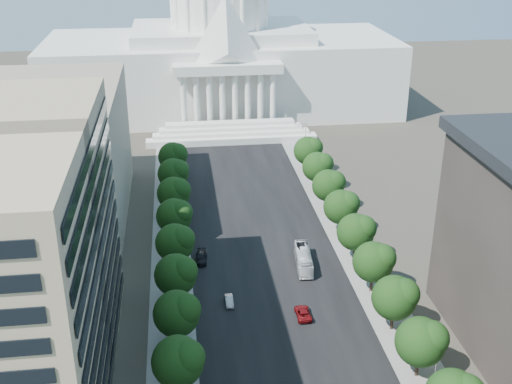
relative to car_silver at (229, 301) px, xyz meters
name	(u,v)px	position (x,y,z in m)	size (l,w,h in m)	color
road_asphalt	(255,225)	(8.67, 31.10, -0.65)	(30.00, 260.00, 0.01)	black
sidewalk_left	(171,230)	(-10.33, 31.10, -0.65)	(8.00, 260.00, 0.02)	gray
sidewalk_right	(337,220)	(27.67, 31.10, -0.65)	(8.00, 260.00, 0.02)	gray
capitol	(221,52)	(8.67, 125.99, 19.36)	(120.00, 56.00, 73.00)	white
office_block_left_far	(36,157)	(-39.33, 41.10, 14.35)	(38.00, 52.00, 30.00)	gray
tree_l_c	(180,361)	(-8.99, -23.09, 5.80)	(7.79, 7.60, 9.97)	#33261C
tree_l_d	(179,313)	(-8.99, -11.09, 5.80)	(7.79, 7.60, 9.97)	#33261C
tree_l_e	(177,274)	(-8.99, 0.91, 5.80)	(7.79, 7.60, 9.97)	#33261C
tree_l_f	(176,242)	(-8.99, 12.91, 5.80)	(7.79, 7.60, 9.97)	#33261C
tree_l_g	(176,215)	(-8.99, 24.91, 5.80)	(7.79, 7.60, 9.97)	#33261C
tree_l_h	(175,192)	(-8.99, 36.91, 5.80)	(7.79, 7.60, 9.97)	#33261C
tree_l_i	(174,173)	(-8.99, 48.91, 5.80)	(7.79, 7.60, 9.97)	#33261C
tree_l_j	(174,156)	(-8.99, 60.91, 5.80)	(7.79, 7.60, 9.97)	#33261C
tree_r_c	(423,341)	(27.01, -23.09, 5.80)	(7.79, 7.60, 9.97)	#33261C
tree_r_d	(397,297)	(27.01, -11.09, 5.80)	(7.79, 7.60, 9.97)	#33261C
tree_r_e	(375,261)	(27.01, 0.91, 5.80)	(7.79, 7.60, 9.97)	#33261C
tree_r_f	(358,231)	(27.01, 12.91, 5.80)	(7.79, 7.60, 9.97)	#33261C
tree_r_g	(343,206)	(27.01, 24.91, 5.80)	(7.79, 7.60, 9.97)	#33261C
tree_r_h	(330,185)	(27.01, 36.91, 5.80)	(7.79, 7.60, 9.97)	#33261C
tree_r_i	(319,166)	(27.01, 48.91, 5.80)	(7.79, 7.60, 9.97)	#33261C
tree_r_j	(309,150)	(27.01, 60.91, 5.80)	(7.79, 7.60, 9.97)	#33261C
streetlight_b	(435,347)	(28.57, -23.90, 5.17)	(2.61, 0.44, 9.00)	gray
streetlight_c	(383,263)	(28.57, 1.10, 5.17)	(2.61, 0.44, 9.00)	gray
streetlight_d	(348,206)	(28.57, 26.10, 5.17)	(2.61, 0.44, 9.00)	gray
streetlight_e	(323,165)	(28.57, 51.10, 5.17)	(2.61, 0.44, 9.00)	gray
streetlight_f	(304,134)	(28.57, 76.10, 5.17)	(2.61, 0.44, 9.00)	gray
car_silver	(229,301)	(0.00, 0.00, 0.00)	(1.38, 3.96, 1.30)	#A7A8AE
car_red	(303,313)	(12.45, -5.56, 0.09)	(2.46, 5.34, 1.48)	#670B0E
car_dark_b	(201,258)	(-4.27, 16.11, 0.15)	(2.25, 5.52, 1.60)	black
city_bus	(304,259)	(15.91, 11.59, 0.98)	(2.74, 11.69, 3.26)	silver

